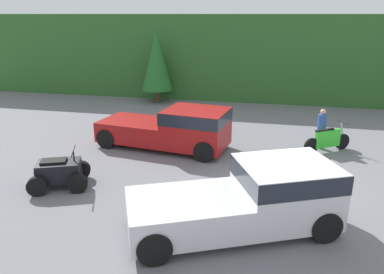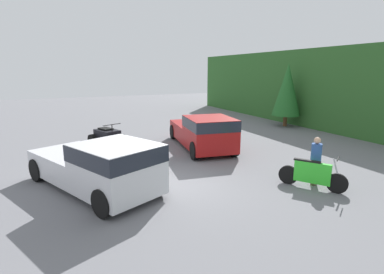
{
  "view_description": "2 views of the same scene",
  "coord_description": "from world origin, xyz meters",
  "px_view_note": "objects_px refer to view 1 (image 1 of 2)",
  "views": [
    {
      "loc": [
        -0.32,
        -11.05,
        5.53
      ],
      "look_at": [
        -3.3,
        2.49,
        0.95
      ],
      "focal_mm": 35.0,
      "sensor_mm": 36.0,
      "label": 1
    },
    {
      "loc": [
        9.23,
        -3.23,
        4.01
      ],
      "look_at": [
        -3.3,
        2.49,
        0.95
      ],
      "focal_mm": 28.0,
      "sensor_mm": 36.0,
      "label": 2
    }
  ],
  "objects_px": {
    "rider_person": "(321,127)",
    "quad_atv": "(60,173)",
    "pickup_truck_red": "(175,127)",
    "pickup_truck_second": "(252,196)",
    "dirt_bike": "(327,140)"
  },
  "relations": [
    {
      "from": "pickup_truck_second",
      "to": "rider_person",
      "type": "xyz_separation_m",
      "value": [
        2.46,
        7.05,
        -0.01
      ]
    },
    {
      "from": "pickup_truck_red",
      "to": "quad_atv",
      "type": "bearing_deg",
      "value": -114.0
    },
    {
      "from": "pickup_truck_red",
      "to": "rider_person",
      "type": "relative_size",
      "value": 3.35
    },
    {
      "from": "dirt_bike",
      "to": "rider_person",
      "type": "xyz_separation_m",
      "value": [
        -0.25,
        0.37,
        0.44
      ]
    },
    {
      "from": "rider_person",
      "to": "quad_atv",
      "type": "bearing_deg",
      "value": -178.46
    },
    {
      "from": "pickup_truck_second",
      "to": "dirt_bike",
      "type": "height_order",
      "value": "pickup_truck_second"
    },
    {
      "from": "pickup_truck_red",
      "to": "rider_person",
      "type": "xyz_separation_m",
      "value": [
        6.07,
        1.4,
        -0.01
      ]
    },
    {
      "from": "pickup_truck_second",
      "to": "quad_atv",
      "type": "bearing_deg",
      "value": 144.66
    },
    {
      "from": "pickup_truck_second",
      "to": "dirt_bike",
      "type": "distance_m",
      "value": 7.22
    },
    {
      "from": "pickup_truck_red",
      "to": "pickup_truck_second",
      "type": "distance_m",
      "value": 6.71
    },
    {
      "from": "pickup_truck_red",
      "to": "dirt_bike",
      "type": "relative_size",
      "value": 2.96
    },
    {
      "from": "pickup_truck_red",
      "to": "quad_atv",
      "type": "height_order",
      "value": "pickup_truck_red"
    },
    {
      "from": "pickup_truck_second",
      "to": "rider_person",
      "type": "distance_m",
      "value": 7.47
    },
    {
      "from": "pickup_truck_red",
      "to": "rider_person",
      "type": "distance_m",
      "value": 6.23
    },
    {
      "from": "dirt_bike",
      "to": "pickup_truck_second",
      "type": "bearing_deg",
      "value": -145.45
    }
  ]
}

